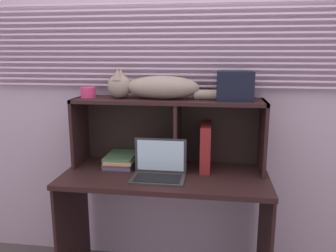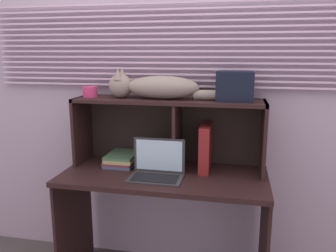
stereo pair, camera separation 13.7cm
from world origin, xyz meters
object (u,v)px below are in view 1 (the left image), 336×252
Objects in this scene: laptop at (159,169)px; storage_box at (235,86)px; small_basket at (88,92)px; binder_upright at (206,147)px; book_stack at (121,160)px; cat at (154,87)px.

storage_box reaches higher than laptop.
small_basket is 0.93m from storage_box.
storage_box is (0.17, 0.00, 0.39)m from binder_upright.
book_stack is 1.18× the size of storage_box.
laptop is at bearing -33.62° from book_stack.
cat is at bearing 180.00° from storage_box.
small_basket reaches higher than laptop.
book_stack is (-0.56, -0.00, -0.11)m from binder_upright.
cat is 2.41× the size of laptop.
storage_box is (0.93, 0.00, 0.05)m from small_basket.
storage_box is (0.50, -0.00, 0.01)m from cat.
laptop is at bearing -21.44° from small_basket.
book_stack is at bearing 146.38° from laptop.
book_stack is 2.72× the size of small_basket.
binder_upright is 0.57m from book_stack.
small_basket reaches higher than book_stack.
binder_upright is at bearing 0.00° from small_basket.
small_basket is at bearing 178.87° from book_stack.
laptop reaches higher than book_stack.
laptop is at bearing -155.99° from storage_box.
book_stack is (-0.29, 0.19, -0.02)m from laptop.
small_basket is 0.43× the size of storage_box.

